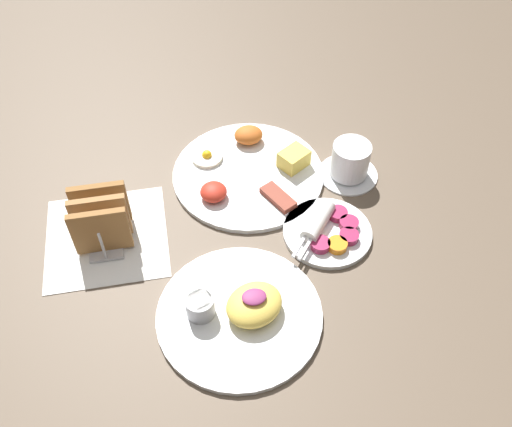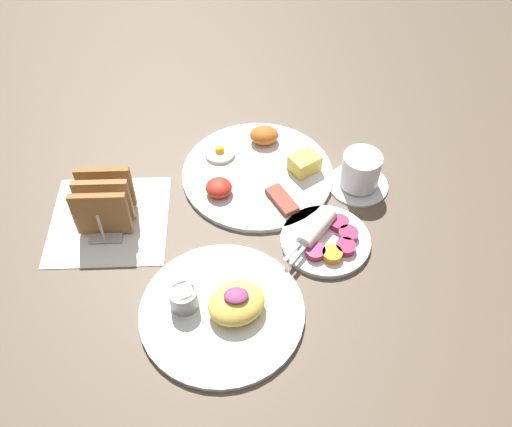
{
  "view_description": "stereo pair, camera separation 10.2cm",
  "coord_description": "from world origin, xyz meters",
  "px_view_note": "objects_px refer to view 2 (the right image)",
  "views": [
    {
      "loc": [
        -0.07,
        -0.61,
        0.82
      ],
      "look_at": [
        0.06,
        0.06,
        0.03
      ],
      "focal_mm": 40.0,
      "sensor_mm": 36.0,
      "label": 1
    },
    {
      "loc": [
        0.03,
        -0.62,
        0.82
      ],
      "look_at": [
        0.06,
        0.06,
        0.03
      ],
      "focal_mm": 40.0,
      "sensor_mm": 36.0,
      "label": 2
    }
  ],
  "objects_px": {
    "plate_condiments": "(326,238)",
    "coffee_cup": "(360,173)",
    "toast_rack": "(104,202)",
    "plate_breakfast": "(258,170)",
    "plate_foreground": "(222,308)"
  },
  "relations": [
    {
      "from": "plate_condiments",
      "to": "toast_rack",
      "type": "bearing_deg",
      "value": 170.45
    },
    {
      "from": "plate_breakfast",
      "to": "toast_rack",
      "type": "distance_m",
      "value": 0.31
    },
    {
      "from": "plate_breakfast",
      "to": "plate_foreground",
      "type": "distance_m",
      "value": 0.33
    },
    {
      "from": "plate_breakfast",
      "to": "toast_rack",
      "type": "height_order",
      "value": "toast_rack"
    },
    {
      "from": "toast_rack",
      "to": "coffee_cup",
      "type": "relative_size",
      "value": 0.97
    },
    {
      "from": "plate_breakfast",
      "to": "plate_condiments",
      "type": "distance_m",
      "value": 0.22
    },
    {
      "from": "plate_condiments",
      "to": "coffee_cup",
      "type": "distance_m",
      "value": 0.17
    },
    {
      "from": "plate_foreground",
      "to": "coffee_cup",
      "type": "xyz_separation_m",
      "value": [
        0.27,
        0.28,
        0.02
      ]
    },
    {
      "from": "toast_rack",
      "to": "plate_condiments",
      "type": "bearing_deg",
      "value": -9.55
    },
    {
      "from": "toast_rack",
      "to": "coffee_cup",
      "type": "height_order",
      "value": "toast_rack"
    },
    {
      "from": "plate_foreground",
      "to": "toast_rack",
      "type": "distance_m",
      "value": 0.3
    },
    {
      "from": "plate_foreground",
      "to": "toast_rack",
      "type": "height_order",
      "value": "toast_rack"
    },
    {
      "from": "plate_breakfast",
      "to": "plate_foreground",
      "type": "xyz_separation_m",
      "value": [
        -0.07,
        -0.32,
        0.0
      ]
    },
    {
      "from": "plate_condiments",
      "to": "plate_foreground",
      "type": "relative_size",
      "value": 0.6
    },
    {
      "from": "toast_rack",
      "to": "coffee_cup",
      "type": "xyz_separation_m",
      "value": [
        0.49,
        0.07,
        -0.02
      ]
    }
  ]
}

